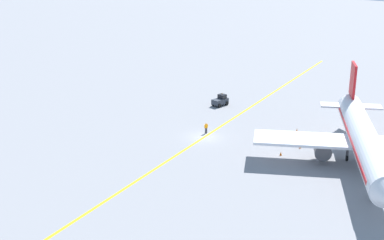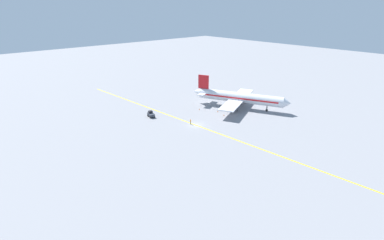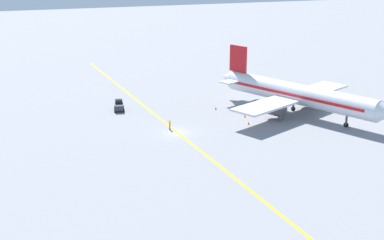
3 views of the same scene
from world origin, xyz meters
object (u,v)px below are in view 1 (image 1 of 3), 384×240
traffic_cone_near_nose (297,130)px  baggage_tug_dark (220,101)px  traffic_cone_by_wingtip (300,146)px  airplane_at_gate (364,139)px  ground_crew_worker (206,128)px  traffic_cone_mid_apron (281,154)px

traffic_cone_near_nose → baggage_tug_dark: bearing=-18.0°
traffic_cone_near_nose → traffic_cone_by_wingtip: bearing=116.4°
airplane_at_gate → ground_crew_worker: size_ratio=19.98×
traffic_cone_near_nose → airplane_at_gate: bearing=147.7°
traffic_cone_mid_apron → traffic_cone_near_nose: bearing=-79.8°
airplane_at_gate → baggage_tug_dark: airplane_at_gate is taller
airplane_at_gate → baggage_tug_dark: 31.72m
baggage_tug_dark → ground_crew_worker: bearing=111.6°
airplane_at_gate → ground_crew_worker: (23.42, 0.48, -2.80)m
baggage_tug_dark → traffic_cone_near_nose: 17.60m
airplane_at_gate → ground_crew_worker: 23.59m
airplane_at_gate → traffic_cone_near_nose: (12.04, -7.61, -3.43)m
ground_crew_worker → baggage_tug_dark: bearing=-68.4°
airplane_at_gate → traffic_cone_mid_apron: airplane_at_gate is taller
airplane_at_gate → traffic_cone_by_wingtip: airplane_at_gate is taller
ground_crew_worker → traffic_cone_by_wingtip: ground_crew_worker is taller
airplane_at_gate → traffic_cone_by_wingtip: (9.05, -1.60, -3.43)m
ground_crew_worker → traffic_cone_mid_apron: (-13.18, 1.90, -0.63)m
ground_crew_worker → traffic_cone_by_wingtip: size_ratio=3.05×
ground_crew_worker → traffic_cone_near_nose: bearing=-144.6°
baggage_tug_dark → traffic_cone_near_nose: size_ratio=5.91×
airplane_at_gate → traffic_cone_mid_apron: size_ratio=61.04×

